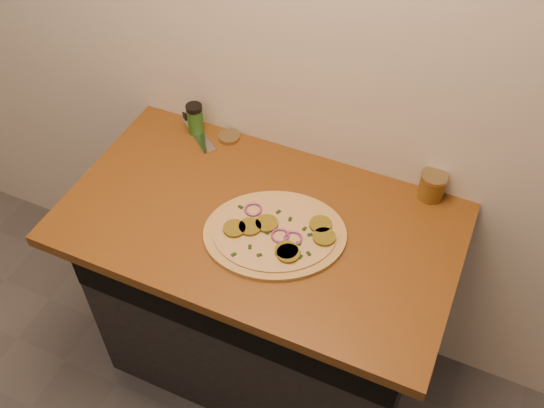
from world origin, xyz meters
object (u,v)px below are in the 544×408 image
at_px(chefs_knife, 189,119).
at_px(salsa_jar, 432,185).
at_px(spice_shaker, 195,119).
at_px(pizza, 275,233).

relative_size(chefs_knife, salsa_jar, 2.98).
distance_m(salsa_jar, spice_shaker, 0.82).
distance_m(pizza, spice_shaker, 0.55).
bearing_deg(spice_shaker, chefs_knife, 141.09).
height_order(chefs_knife, salsa_jar, salsa_jar).
bearing_deg(pizza, salsa_jar, 42.58).
bearing_deg(spice_shaker, pizza, -35.91).
bearing_deg(salsa_jar, chefs_knife, 178.87).
relative_size(pizza, spice_shaker, 4.83).
distance_m(pizza, salsa_jar, 0.51).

